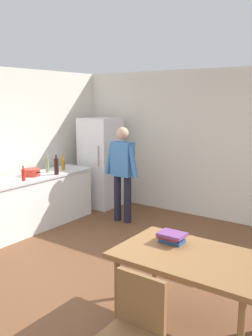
% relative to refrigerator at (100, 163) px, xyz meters
% --- Properties ---
extents(ground_plane, '(14.00, 14.00, 0.00)m').
position_rel_refrigerator_xyz_m(ground_plane, '(1.90, -2.40, -0.90)').
color(ground_plane, brown).
extents(wall_back, '(6.40, 0.12, 2.70)m').
position_rel_refrigerator_xyz_m(wall_back, '(1.90, 0.60, 0.45)').
color(wall_back, silver).
rests_on(wall_back, ground_plane).
extents(kitchen_counter, '(0.64, 2.20, 0.90)m').
position_rel_refrigerator_xyz_m(kitchen_counter, '(-0.10, -1.60, -0.45)').
color(kitchen_counter, white).
rests_on(kitchen_counter, ground_plane).
extents(refrigerator, '(0.70, 0.67, 1.80)m').
position_rel_refrigerator_xyz_m(refrigerator, '(0.00, 0.00, 0.00)').
color(refrigerator, white).
rests_on(refrigerator, ground_plane).
extents(person, '(0.70, 0.22, 1.70)m').
position_rel_refrigerator_xyz_m(person, '(0.95, -0.55, 0.08)').
color(person, '#1E1E2D').
rests_on(person, ground_plane).
extents(dining_table, '(1.40, 0.90, 0.75)m').
position_rel_refrigerator_xyz_m(dining_table, '(3.30, -2.70, -0.23)').
color(dining_table, olive).
rests_on(dining_table, ground_plane).
extents(chair, '(0.42, 0.42, 0.91)m').
position_rel_refrigerator_xyz_m(chair, '(3.30, -3.67, -0.37)').
color(chair, olive).
rests_on(chair, ground_plane).
extents(cooking_pot, '(0.40, 0.28, 0.12)m').
position_rel_refrigerator_xyz_m(cooking_pot, '(-0.13, -1.66, 0.06)').
color(cooking_pot, red).
rests_on(cooking_pot, kitchen_counter).
extents(bottle_wine_dark, '(0.08, 0.08, 0.34)m').
position_rel_refrigerator_xyz_m(bottle_wine_dark, '(0.14, -1.35, 0.15)').
color(bottle_wine_dark, black).
rests_on(bottle_wine_dark, kitchen_counter).
extents(bottle_oil_amber, '(0.06, 0.06, 0.28)m').
position_rel_refrigerator_xyz_m(bottle_oil_amber, '(-0.06, -0.99, 0.12)').
color(bottle_oil_amber, '#996619').
rests_on(bottle_oil_amber, kitchen_counter).
extents(bottle_vinegar_tall, '(0.06, 0.06, 0.32)m').
position_rel_refrigerator_xyz_m(bottle_vinegar_tall, '(-0.13, -1.31, 0.14)').
color(bottle_vinegar_tall, gray).
rests_on(bottle_vinegar_tall, kitchen_counter).
extents(bottle_sauce_red, '(0.06, 0.06, 0.24)m').
position_rel_refrigerator_xyz_m(bottle_sauce_red, '(0.06, -1.99, 0.10)').
color(bottle_sauce_red, '#B22319').
rests_on(bottle_sauce_red, kitchen_counter).
extents(book_stack, '(0.28, 0.20, 0.11)m').
position_rel_refrigerator_xyz_m(book_stack, '(3.01, -2.54, -0.09)').
color(book_stack, '#284C8E').
rests_on(book_stack, dining_table).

